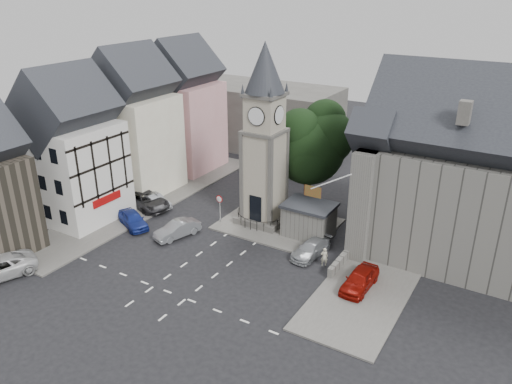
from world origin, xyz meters
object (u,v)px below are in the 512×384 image
Objects in this scene: car_west_blue at (133,219)px; clock_tower at (264,137)px; car_east_red at (360,280)px; pedestrian at (324,257)px; stone_shelter at (309,220)px.

clock_tower is at bearing -28.05° from car_west_blue.
car_east_red is 2.78× the size of pedestrian.
clock_tower is at bearing -63.20° from pedestrian.
car_west_blue is 0.97× the size of car_east_red.
pedestrian is (8.00, -4.35, -7.34)m from clock_tower.
stone_shelter is at bearing 143.12° from car_east_red.
car_west_blue is 2.69× the size of pedestrian.
pedestrian is at bearing -28.52° from clock_tower.
clock_tower is 3.78× the size of stone_shelter.
pedestrian is at bearing -50.31° from stone_shelter.
car_west_blue is at bearing -155.42° from stone_shelter.
car_west_blue is 21.17m from car_east_red.
clock_tower is at bearing 154.90° from car_east_red.
car_west_blue is at bearing -143.63° from clock_tower.
car_west_blue is (-9.63, -7.09, -7.40)m from clock_tower.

